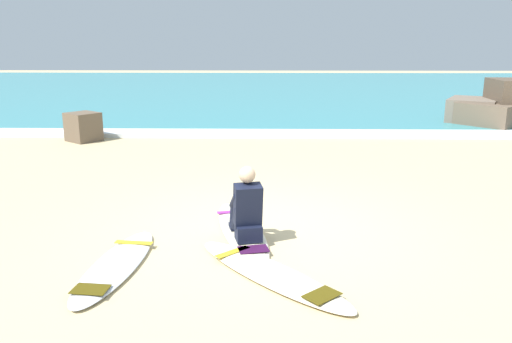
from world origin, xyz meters
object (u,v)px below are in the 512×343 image
Objects in this scene: shoreline_rock at (83,127)px; surfboard_main at (242,230)px; surfer_seated at (247,210)px; surfboard_spare_far at (271,273)px; surfboard_spare_near at (116,265)px.

surfboard_main is at bearing -55.67° from shoreline_rock.
surfboard_spare_far is at bearing -73.02° from surfer_seated.
surfboard_spare_near and surfboard_spare_far have the same top height.
shoreline_rock is (-4.44, 6.50, 0.34)m from surfboard_main.
surfboard_spare_near is (-1.39, -1.15, 0.00)m from surfboard_main.
surfboard_spare_near is 2.87× the size of shoreline_rock.
surfboard_main is 1.38m from surfboard_spare_far.
shoreline_rock is at bearing 111.76° from surfboard_spare_near.
surfboard_spare_near is at bearing -68.24° from shoreline_rock.
surfboard_main is 1.17× the size of surfboard_spare_far.
surfboard_main is at bearing 106.15° from surfboard_spare_far.
surfboard_spare_far is 9.21m from shoreline_rock.
surfer_seated is at bearing -56.53° from shoreline_rock.
surfboard_spare_near is at bearing 174.33° from surfboard_spare_far.
surfer_seated is 1.11m from surfboard_spare_far.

